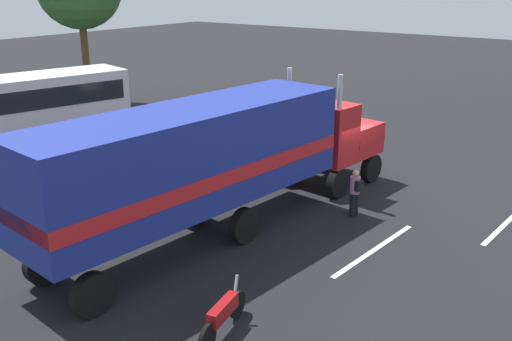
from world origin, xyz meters
The scene contains 7 objects.
ground_plane centered at (0.00, 0.00, 0.00)m, with size 120.00×120.00×0.00m, color black.
lane_stripe_near centered at (-4.19, -3.50, 0.01)m, with size 4.40×0.16×0.01m, color silver.
lane_stripe_mid centered at (0.16, -6.19, 0.01)m, with size 4.40×0.16×0.01m, color silver.
semi_truck centered at (-5.78, 1.01, 2.52)m, with size 14.35×4.09×4.50m.
person_bystander centered at (-2.28, -1.87, 0.89)m, with size 0.41×0.48×1.63m.
parked_bus centered at (-4.90, 14.05, 2.07)m, with size 11.29×5.11×3.40m.
motorcycle centered at (-10.00, -2.47, 0.48)m, with size 2.09×0.51×1.12m.
Camera 1 is at (-18.44, -9.45, 7.64)m, focal length 39.82 mm.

